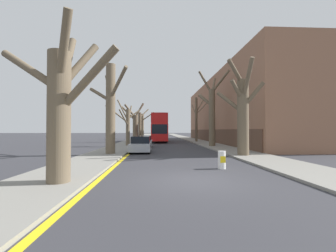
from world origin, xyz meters
TOP-DOWN VIEW (x-y plane):
  - ground_plane at (0.00, 0.00)m, footprint 300.00×300.00m
  - sidewalk_left at (-5.69, 50.00)m, footprint 3.31×120.00m
  - sidewalk_right at (5.69, 50.00)m, footprint 3.31×120.00m
  - building_facade_right at (12.33, 28.81)m, footprint 10.08×39.79m
  - kerb_line_stripe at (-3.86, 50.00)m, footprint 0.24×120.00m
  - street_tree_left_0 at (-5.05, -0.49)m, footprint 4.86×2.91m
  - street_tree_left_1 at (-5.27, 9.48)m, footprint 3.49×5.22m
  - street_tree_left_2 at (-5.18, 18.99)m, footprint 4.03×3.57m
  - street_tree_left_3 at (-5.16, 28.77)m, footprint 3.82×2.21m
  - street_tree_left_4 at (-5.06, 38.51)m, footprint 3.19×3.04m
  - street_tree_left_5 at (-5.03, 47.23)m, footprint 4.37×4.16m
  - street_tree_right_0 at (5.01, 7.80)m, footprint 2.98×3.77m
  - street_tree_right_1 at (5.14, 17.89)m, footprint 3.33×4.56m
  - street_tree_right_2 at (5.19, 28.43)m, footprint 2.54×2.08m
  - double_decker_bus at (-1.08, 29.39)m, footprint 2.60×10.40m
  - parked_car_0 at (-2.97, 11.69)m, footprint 1.83×4.22m
  - parked_car_1 at (-2.97, 17.85)m, footprint 1.77×3.93m
  - traffic_bollard at (1.87, 2.61)m, footprint 0.40×0.41m

SIDE VIEW (x-z plane):
  - ground_plane at x=0.00m, z-range 0.00..0.00m
  - kerb_line_stripe at x=-3.86m, z-range 0.00..0.01m
  - sidewalk_left at x=-5.69m, z-range 0.00..0.12m
  - sidewalk_right at x=5.69m, z-range 0.00..0.12m
  - traffic_bollard at x=1.87m, z-range 0.00..0.93m
  - parked_car_1 at x=-2.97m, z-range -0.03..1.33m
  - parked_car_0 at x=-2.97m, z-range -0.04..1.40m
  - double_decker_bus at x=-1.08m, z-range 0.30..4.93m
  - street_tree_left_2 at x=-5.18m, z-range -0.19..5.72m
  - street_tree_left_3 at x=-5.16m, z-range -0.50..6.11m
  - street_tree_left_0 at x=-5.05m, z-range -0.03..5.93m
  - street_tree_left_4 at x=-5.06m, z-range -0.23..6.42m
  - street_tree_right_0 at x=5.01m, z-range -0.21..7.00m
  - street_tree_left_5 at x=-5.03m, z-range -0.06..7.06m
  - street_tree_left_1 at x=-5.27m, z-range 0.25..7.62m
  - street_tree_right_2 at x=5.19m, z-range 0.24..7.74m
  - street_tree_right_1 at x=5.14m, z-range -0.42..8.81m
  - building_facade_right at x=12.33m, z-range -0.01..10.53m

